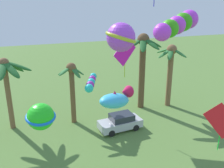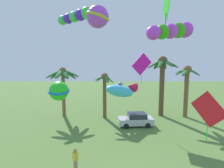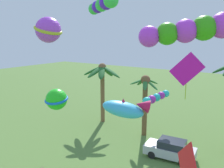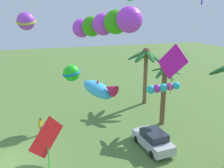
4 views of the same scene
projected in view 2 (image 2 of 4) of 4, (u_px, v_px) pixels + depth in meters
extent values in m
cylinder|color=brown|center=(162.00, 89.00, 22.88)|extent=(0.66, 0.66, 7.49)
ellipsoid|color=#1E5623|center=(171.00, 64.00, 22.42)|extent=(2.27, 0.78, 1.34)
ellipsoid|color=#1E5623|center=(164.00, 65.00, 23.35)|extent=(1.50, 2.16, 1.63)
ellipsoid|color=#1E5623|center=(158.00, 64.00, 23.41)|extent=(1.36, 2.22, 1.56)
ellipsoid|color=#1E5623|center=(155.00, 64.00, 22.39)|extent=(2.26, 0.87, 1.39)
ellipsoid|color=#1E5623|center=(161.00, 63.00, 21.54)|extent=(1.60, 2.31, 1.31)
ellipsoid|color=#1E5623|center=(168.00, 63.00, 21.43)|extent=(1.36, 2.39, 1.17)
sphere|color=brown|center=(163.00, 61.00, 22.43)|extent=(1.25, 1.25, 1.25)
cylinder|color=brown|center=(105.00, 97.00, 22.02)|extent=(0.48, 0.48, 5.49)
ellipsoid|color=#2D7033|center=(109.00, 79.00, 21.81)|extent=(1.36, 0.59, 1.13)
ellipsoid|color=#2D7033|center=(107.00, 77.00, 22.33)|extent=(1.10, 1.52, 0.78)
ellipsoid|color=#2D7033|center=(100.00, 79.00, 22.03)|extent=(1.44, 1.03, 1.00)
ellipsoid|color=#2D7033|center=(99.00, 78.00, 21.35)|extent=(1.52, 1.15, 0.74)
ellipsoid|color=#2D7033|center=(106.00, 79.00, 21.13)|extent=(0.98, 1.46, 0.99)
sphere|color=brown|center=(105.00, 76.00, 21.69)|extent=(0.91, 0.91, 0.91)
cylinder|color=brown|center=(64.00, 93.00, 22.79)|extent=(0.46, 0.46, 6.22)
ellipsoid|color=#236028|center=(71.00, 73.00, 22.39)|extent=(2.34, 0.81, 1.24)
ellipsoid|color=#236028|center=(70.00, 74.00, 23.13)|extent=(2.04, 1.91, 1.61)
ellipsoid|color=#236028|center=(65.00, 74.00, 23.46)|extent=(0.73, 2.14, 1.62)
ellipsoid|color=#236028|center=(56.00, 74.00, 22.79)|extent=(2.26, 1.29, 1.56)
ellipsoid|color=#236028|center=(54.00, 74.00, 22.11)|extent=(2.37, 1.42, 1.33)
ellipsoid|color=#236028|center=(59.00, 74.00, 21.40)|extent=(0.95, 2.36, 1.28)
ellipsoid|color=#236028|center=(65.00, 74.00, 21.57)|extent=(1.78, 2.28, 1.35)
sphere|color=brown|center=(63.00, 70.00, 22.42)|extent=(0.87, 0.87, 0.87)
cylinder|color=brown|center=(186.00, 94.00, 22.37)|extent=(0.57, 0.57, 6.35)
ellipsoid|color=#2D7033|center=(194.00, 72.00, 21.91)|extent=(1.79, 0.77, 1.13)
ellipsoid|color=#2D7033|center=(187.00, 72.00, 22.72)|extent=(1.20, 1.72, 1.26)
ellipsoid|color=#2D7033|center=(181.00, 71.00, 22.75)|extent=(1.40, 1.82, 0.91)
ellipsoid|color=#2D7033|center=(181.00, 72.00, 21.96)|extent=(1.78, 0.68, 1.10)
ellipsoid|color=#2D7033|center=(185.00, 72.00, 21.42)|extent=(1.52, 1.66, 1.12)
ellipsoid|color=#2D7033|center=(193.00, 72.00, 21.30)|extent=(1.39, 1.79, 0.99)
sphere|color=brown|center=(187.00, 70.00, 21.99)|extent=(1.09, 1.09, 1.09)
cube|color=#BCBCC1|center=(136.00, 121.00, 19.38)|extent=(4.03, 2.02, 0.70)
cube|color=#282D38|center=(137.00, 115.00, 19.32)|extent=(2.15, 1.66, 0.56)
cylinder|color=black|center=(126.00, 126.00, 18.55)|extent=(0.61, 0.23, 0.60)
cylinder|color=black|center=(124.00, 121.00, 20.10)|extent=(0.61, 0.23, 0.60)
cylinder|color=black|center=(148.00, 125.00, 18.74)|extent=(0.61, 0.23, 0.60)
cylinder|color=black|center=(144.00, 121.00, 20.29)|extent=(0.61, 0.23, 0.60)
cylinder|color=gray|center=(76.00, 166.00, 11.15)|extent=(0.26, 0.26, 0.84)
cube|color=yellow|center=(75.00, 156.00, 11.06)|extent=(0.43, 0.44, 0.54)
sphere|color=#A37556|center=(75.00, 151.00, 11.02)|extent=(0.21, 0.21, 0.21)
cylinder|color=yellow|center=(74.00, 155.00, 11.24)|extent=(0.09, 0.09, 0.52)
cylinder|color=yellow|center=(77.00, 158.00, 10.90)|extent=(0.09, 0.09, 0.52)
sphere|color=#38D14B|center=(87.00, 13.00, 17.53)|extent=(1.25, 1.25, 1.25)
sphere|color=#5520E3|center=(80.00, 15.00, 17.96)|extent=(1.20, 1.20, 1.20)
sphere|color=#38D14B|center=(74.00, 17.00, 18.39)|extent=(1.15, 1.15, 1.15)
sphere|color=#5520E3|center=(68.00, 19.00, 18.82)|extent=(1.10, 1.10, 1.10)
sphere|color=#38D14B|center=(63.00, 20.00, 19.25)|extent=(1.05, 1.05, 1.05)
sphere|color=#C938EC|center=(185.00, 30.00, 14.59)|extent=(1.32, 1.32, 1.32)
sphere|color=#34A714|center=(178.00, 31.00, 14.16)|extent=(1.27, 1.27, 1.27)
sphere|color=#C938EC|center=(170.00, 31.00, 13.74)|extent=(1.21, 1.21, 1.21)
sphere|color=#34A714|center=(162.00, 32.00, 13.31)|extent=(1.16, 1.16, 1.16)
sphere|color=#C938EC|center=(153.00, 33.00, 12.88)|extent=(1.11, 1.11, 1.11)
sphere|color=#B141E4|center=(98.00, 17.00, 9.68)|extent=(1.27, 1.27, 1.27)
torus|color=gold|center=(98.00, 17.00, 9.68)|extent=(1.45, 1.47, 0.57)
cube|color=#36EF25|center=(166.00, 6.00, 18.61)|extent=(0.41, 2.92, 2.90)
cylinder|color=#2014C2|center=(166.00, 22.00, 18.81)|extent=(0.06, 0.06, 1.90)
sphere|color=#21D220|center=(59.00, 91.00, 13.79)|extent=(1.58, 1.58, 1.58)
torus|color=blue|center=(59.00, 91.00, 13.79)|extent=(2.01, 2.02, 0.52)
sphere|color=#24CDC8|center=(113.00, 90.00, 19.93)|extent=(0.77, 0.77, 0.77)
sphere|color=purple|center=(115.00, 88.00, 20.39)|extent=(0.74, 0.74, 0.74)
sphere|color=#24CDC8|center=(117.00, 87.00, 20.85)|extent=(0.71, 0.71, 0.71)
sphere|color=purple|center=(119.00, 86.00, 21.31)|extent=(0.68, 0.68, 0.68)
sphere|color=#24CDC8|center=(120.00, 84.00, 21.77)|extent=(0.65, 0.65, 0.65)
cube|color=red|center=(209.00, 109.00, 10.92)|extent=(1.50, 1.86, 2.34)
cylinder|color=#0EE331|center=(207.00, 129.00, 11.08)|extent=(0.05, 0.05, 1.53)
ellipsoid|color=#3CBAEF|center=(120.00, 91.00, 15.03)|extent=(3.28, 2.77, 1.64)
cone|color=#C41649|center=(131.00, 87.00, 15.65)|extent=(1.39, 1.33, 1.08)
cone|color=#C41649|center=(120.00, 86.00, 14.97)|extent=(0.78, 0.78, 0.58)
cube|color=#D515AD|center=(142.00, 64.00, 19.42)|extent=(2.46, 0.97, 2.62)
cylinder|color=#95BB1A|center=(141.00, 77.00, 19.60)|extent=(0.06, 0.06, 1.70)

